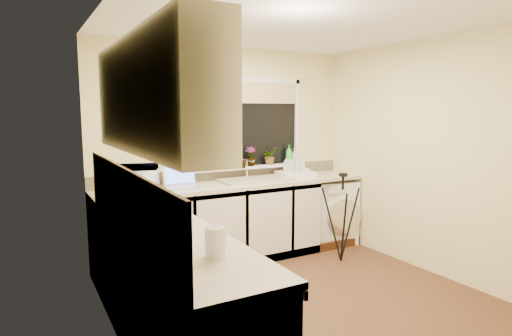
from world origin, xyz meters
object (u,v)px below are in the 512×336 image
Objects in this scene: microwave at (137,184)px; soap_bottle_green at (289,154)px; steel_jar at (159,225)px; cup_left at (177,233)px; washing_machine at (329,211)px; kettle at (143,194)px; laptop at (181,181)px; soap_bottle_clear at (294,156)px; tripod at (342,217)px; plant_b at (226,157)px; glass_jug at (215,242)px; plant_d at (270,156)px; plant_c at (250,156)px; dish_rack at (295,174)px; cup_back at (306,172)px.

microwave is 2.21m from soap_bottle_green.
steel_jar reaches higher than cup_left.
kettle is (-2.61, -0.78, 0.61)m from washing_machine.
laptop reaches higher than kettle.
washing_machine is at bearing -26.68° from soap_bottle_clear.
tripod is at bearing 21.32° from steel_jar.
plant_b is at bearing 38.52° from kettle.
steel_jar is at bearing -141.21° from soap_bottle_green.
glass_jug reaches higher than tripod.
cup_left is at bearing -92.90° from kettle.
plant_d reaches higher than microwave.
laptop is 1.61m from soap_bottle_clear.
soap_bottle_green is (0.57, 0.01, -0.00)m from plant_c.
plant_c is 0.66m from soap_bottle_clear.
plant_b reaches higher than tripod.
laptop is 1.78× the size of plant_d.
soap_bottle_clear is at bearing 1.50° from plant_c.
laptop reaches higher than washing_machine.
tripod is at bearing -62.02° from plant_d.
plant_d is 0.29m from soap_bottle_green.
glass_jug is at bearing -122.44° from plant_c.
dish_rack is at bearing -173.85° from washing_machine.
plant_b reaches higher than soap_bottle_clear.
microwave is at bearing 83.48° from steel_jar.
cup_left is at bearing 102.12° from glass_jug.
soap_bottle_clear reaches higher than tripod.
washing_machine is 7.15× the size of steel_jar.
dish_rack is at bearing 104.94° from tripod.
cup_back is at bearing 8.01° from laptop.
glass_jug is 2.81m from plant_c.
tripod is 10.80× the size of cup_left.
laptop is at bearing 65.98° from steel_jar.
steel_jar is (-0.71, -1.59, -0.01)m from laptop.
cup_left is at bearing -128.91° from plant_c.
soap_bottle_green is 2.94m from cup_left.
plant_b is 2.35m from cup_left.
plant_c is (-1.07, 0.19, 0.76)m from washing_machine.
plant_d is 0.52m from cup_back.
plant_d is (0.28, 0.01, -0.01)m from plant_c.
glass_jug is 0.62m from steel_jar.
plant_d is at bearing 0.91° from plant_b.
microwave is at bearing 87.01° from cup_left.
kettle is at bearing 82.36° from steel_jar.
kettle is (-0.60, -0.80, 0.05)m from laptop.
tripod is at bearing -79.20° from soap_bottle_green.
glass_jug is 3.16m from soap_bottle_green.
tripod is 4.78× the size of plant_d.
plant_d is at bearing 155.10° from dish_rack.
laptop is 1.49m from dish_rack.
glass_jug is 1.79× the size of cup_left.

